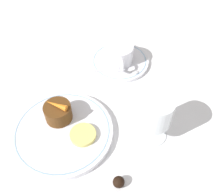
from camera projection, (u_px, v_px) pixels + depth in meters
ground_plane at (79, 132)px, 0.60m from camera, size 3.00×3.00×0.00m
dinner_plate at (63, 132)px, 0.59m from camera, size 0.23×0.23×0.01m
saucer at (120, 61)px, 0.74m from camera, size 0.16×0.16×0.01m
coffee_cup at (119, 53)px, 0.71m from camera, size 0.10×0.08×0.05m
spoon at (121, 72)px, 0.70m from camera, size 0.03×0.12×0.00m
wine_glass at (155, 114)px, 0.53m from camera, size 0.07×0.07×0.12m
dessert_cake at (58, 112)px, 0.59m from camera, size 0.06×0.06×0.04m
carrot_garnish at (56, 105)px, 0.57m from camera, size 0.04×0.05×0.01m
pineapple_slice at (83, 135)px, 0.57m from camera, size 0.06×0.06×0.01m
chocolate_truffle at (119, 182)px, 0.51m from camera, size 0.02×0.02×0.02m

